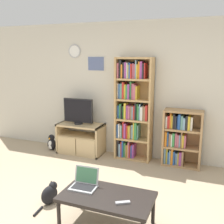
{
  "coord_description": "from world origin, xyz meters",
  "views": [
    {
      "loc": [
        1.37,
        -2.42,
        1.97
      ],
      "look_at": [
        -0.08,
        1.31,
        1.1
      ],
      "focal_mm": 42.0,
      "sensor_mm": 36.0,
      "label": 1
    }
  ],
  "objects_px": {
    "cat": "(50,194)",
    "television": "(78,111)",
    "bookshelf_short": "(180,138)",
    "tv_stand": "(81,139)",
    "coffee_table": "(107,198)",
    "remote_near_laptop": "(123,203)",
    "penguin_figurine": "(52,143)",
    "laptop": "(85,182)",
    "bookshelf_tall": "(132,109)"
  },
  "relations": [
    {
      "from": "tv_stand",
      "to": "coffee_table",
      "type": "bearing_deg",
      "value": -54.99
    },
    {
      "from": "television",
      "to": "penguin_figurine",
      "type": "relative_size",
      "value": 1.85
    },
    {
      "from": "bookshelf_short",
      "to": "bookshelf_tall",
      "type": "bearing_deg",
      "value": 179.6
    },
    {
      "from": "television",
      "to": "bookshelf_short",
      "type": "xyz_separation_m",
      "value": [
        1.99,
        0.11,
        -0.36
      ]
    },
    {
      "from": "tv_stand",
      "to": "television",
      "type": "height_order",
      "value": "television"
    },
    {
      "from": "coffee_table",
      "to": "penguin_figurine",
      "type": "height_order",
      "value": "coffee_table"
    },
    {
      "from": "tv_stand",
      "to": "remote_near_laptop",
      "type": "distance_m",
      "value": 2.67
    },
    {
      "from": "bookshelf_tall",
      "to": "penguin_figurine",
      "type": "height_order",
      "value": "bookshelf_tall"
    },
    {
      "from": "cat",
      "to": "laptop",
      "type": "bearing_deg",
      "value": 7.04
    },
    {
      "from": "television",
      "to": "laptop",
      "type": "bearing_deg",
      "value": -59.8
    },
    {
      "from": "remote_near_laptop",
      "to": "cat",
      "type": "height_order",
      "value": "remote_near_laptop"
    },
    {
      "from": "coffee_table",
      "to": "remote_near_laptop",
      "type": "relative_size",
      "value": 6.66
    },
    {
      "from": "laptop",
      "to": "cat",
      "type": "height_order",
      "value": "laptop"
    },
    {
      "from": "bookshelf_short",
      "to": "remote_near_laptop",
      "type": "bearing_deg",
      "value": -98.24
    },
    {
      "from": "laptop",
      "to": "remote_near_laptop",
      "type": "distance_m",
      "value": 0.58
    },
    {
      "from": "bookshelf_short",
      "to": "cat",
      "type": "height_order",
      "value": "bookshelf_short"
    },
    {
      "from": "penguin_figurine",
      "to": "coffee_table",
      "type": "bearing_deg",
      "value": -43.13
    },
    {
      "from": "remote_near_laptop",
      "to": "bookshelf_short",
      "type": "bearing_deg",
      "value": 141.17
    },
    {
      "from": "tv_stand",
      "to": "penguin_figurine",
      "type": "xyz_separation_m",
      "value": [
        -0.66,
        -0.08,
        -0.15
      ]
    },
    {
      "from": "laptop",
      "to": "coffee_table",
      "type": "bearing_deg",
      "value": -16.22
    },
    {
      "from": "cat",
      "to": "penguin_figurine",
      "type": "height_order",
      "value": "penguin_figurine"
    },
    {
      "from": "coffee_table",
      "to": "penguin_figurine",
      "type": "relative_size",
      "value": 3.15
    },
    {
      "from": "bookshelf_tall",
      "to": "coffee_table",
      "type": "bearing_deg",
      "value": -80.61
    },
    {
      "from": "bookshelf_short",
      "to": "coffee_table",
      "type": "distance_m",
      "value": 2.19
    },
    {
      "from": "bookshelf_tall",
      "to": "cat",
      "type": "xyz_separation_m",
      "value": [
        -0.55,
        -1.95,
        -0.85
      ]
    },
    {
      "from": "laptop",
      "to": "penguin_figurine",
      "type": "relative_size",
      "value": 0.94
    },
    {
      "from": "tv_stand",
      "to": "coffee_table",
      "type": "relative_size",
      "value": 0.87
    },
    {
      "from": "television",
      "to": "cat",
      "type": "bearing_deg",
      "value": -73.57
    },
    {
      "from": "coffee_table",
      "to": "tv_stand",
      "type": "bearing_deg",
      "value": 125.01
    },
    {
      "from": "laptop",
      "to": "penguin_figurine",
      "type": "distance_m",
      "value": 2.56
    },
    {
      "from": "television",
      "to": "remote_near_laptop",
      "type": "relative_size",
      "value": 3.91
    },
    {
      "from": "cat",
      "to": "television",
      "type": "bearing_deg",
      "value": 122.92
    },
    {
      "from": "cat",
      "to": "penguin_figurine",
      "type": "relative_size",
      "value": 1.4
    },
    {
      "from": "cat",
      "to": "bookshelf_tall",
      "type": "bearing_deg",
      "value": 90.63
    },
    {
      "from": "tv_stand",
      "to": "television",
      "type": "relative_size",
      "value": 1.48
    },
    {
      "from": "remote_near_laptop",
      "to": "laptop",
      "type": "bearing_deg",
      "value": -138.59
    },
    {
      "from": "bookshelf_short",
      "to": "penguin_figurine",
      "type": "relative_size",
      "value": 3.05
    },
    {
      "from": "bookshelf_short",
      "to": "laptop",
      "type": "distance_m",
      "value": 2.22
    },
    {
      "from": "television",
      "to": "laptop",
      "type": "height_order",
      "value": "television"
    },
    {
      "from": "bookshelf_tall",
      "to": "remote_near_laptop",
      "type": "relative_size",
      "value": 12.13
    },
    {
      "from": "television",
      "to": "bookshelf_tall",
      "type": "height_order",
      "value": "bookshelf_tall"
    },
    {
      "from": "remote_near_laptop",
      "to": "penguin_figurine",
      "type": "distance_m",
      "value": 3.07
    },
    {
      "from": "bookshelf_tall",
      "to": "cat",
      "type": "relative_size",
      "value": 4.1
    },
    {
      "from": "bookshelf_tall",
      "to": "bookshelf_short",
      "type": "bearing_deg",
      "value": -0.4
    },
    {
      "from": "bookshelf_tall",
      "to": "laptop",
      "type": "relative_size",
      "value": 6.09
    },
    {
      "from": "bookshelf_tall",
      "to": "remote_near_laptop",
      "type": "height_order",
      "value": "bookshelf_tall"
    },
    {
      "from": "cat",
      "to": "tv_stand",
      "type": "bearing_deg",
      "value": 121.79
    },
    {
      "from": "tv_stand",
      "to": "remote_near_laptop",
      "type": "height_order",
      "value": "tv_stand"
    },
    {
      "from": "television",
      "to": "penguin_figurine",
      "type": "distance_m",
      "value": 0.95
    },
    {
      "from": "tv_stand",
      "to": "cat",
      "type": "bearing_deg",
      "value": -74.7
    }
  ]
}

